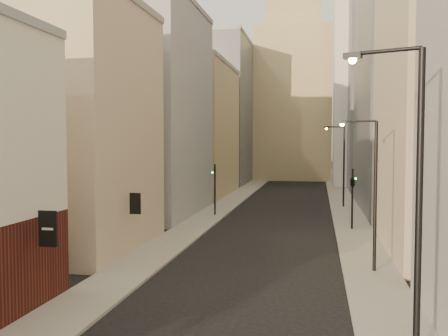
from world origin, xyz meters
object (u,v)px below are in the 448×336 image
Objects in this scene: white_tower at (360,69)px; streetlamp_far at (342,161)px; traffic_light_left at (215,179)px; traffic_light_right at (353,183)px; clock_tower at (294,86)px; streetlamp_near at (411,182)px; streetlamp_mid at (371,186)px.

white_tower is 4.74× the size of streetlamp_far.
streetlamp_far is 14.86m from traffic_light_left.
streetlamp_far is 1.75× the size of traffic_light_right.
clock_tower is 4.37× the size of streetlamp_near.
streetlamp_mid is (7.46, -68.73, -12.87)m from clock_tower.
clock_tower reaches higher than traffic_light_right.
clock_tower is 52.39m from traffic_light_left.
streetlamp_near is 37.65m from streetlamp_far.
streetlamp_far is (7.14, -41.81, -12.63)m from clock_tower.
streetlamp_near is 1.23× the size of streetlamp_mid.
clock_tower is 17.83m from white_tower.
streetlamp_mid is at bearing 111.31° from streetlamp_near.
traffic_light_left is (-12.18, -8.40, -1.46)m from streetlamp_far.
streetlamp_far is 1.75× the size of traffic_light_left.
clock_tower is 70.32m from streetlamp_mid.
streetlamp_far is 13.89m from traffic_light_right.
clock_tower reaches higher than white_tower.
streetlamp_far is at bearing -80.31° from clock_tower.
white_tower reaches higher than streetlamp_mid.
streetlamp_far is (-3.86, -27.81, -13.60)m from white_tower.
white_tower is 66.76m from streetlamp_near.
streetlamp_near is (-3.39, -65.45, -12.74)m from white_tower.
streetlamp_mid reaches higher than traffic_light_right.
streetlamp_mid is (-0.15, 10.72, -1.10)m from streetlamp_near.
white_tower is 42.37m from traffic_light_left.
streetlamp_near is 2.05× the size of traffic_light_left.
streetlamp_near is 31.94m from traffic_light_left.
white_tower is 8.30× the size of traffic_light_left.
traffic_light_right is (12.39, -5.44, 0.29)m from traffic_light_left.
traffic_light_left is at bearing -156.97° from streetlamp_far.
clock_tower is 80.67m from streetlamp_near.
streetlamp_near is at bearing -84.52° from clock_tower.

